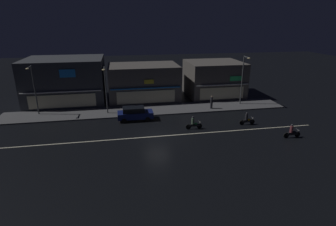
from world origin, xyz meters
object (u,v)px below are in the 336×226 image
at_px(streetlamp_west, 34,86).
at_px(streetlamp_mid, 106,86).
at_px(motorcycle_following, 247,120).
at_px(motorcycle_opposite_lane, 292,132).
at_px(traffic_cone, 120,119).
at_px(streetlamp_east, 243,76).
at_px(parked_car_near_kerb, 135,113).
at_px(pedestrian_on_sidewalk, 211,103).
at_px(motorcycle_lead, 194,124).

distance_m(streetlamp_west, streetlamp_mid, 8.89).
height_order(motorcycle_following, motorcycle_opposite_lane, same).
bearing_deg(traffic_cone, streetlamp_mid, 121.75).
distance_m(streetlamp_east, motorcycle_opposite_lane, 12.17).
height_order(streetlamp_west, traffic_cone, streetlamp_west).
xyz_separation_m(parked_car_near_kerb, traffic_cone, (-1.80, 0.10, -0.59)).
relative_size(streetlamp_east, parked_car_near_kerb, 1.61).
distance_m(streetlamp_west, streetlamp_east, 27.75).
height_order(streetlamp_mid, streetlamp_east, streetlamp_east).
distance_m(pedestrian_on_sidewalk, motorcycle_lead, 7.66).
distance_m(streetlamp_mid, parked_car_near_kerb, 5.24).
bearing_deg(traffic_cone, motorcycle_following, -15.28).
distance_m(streetlamp_mid, motorcycle_following, 17.85).
xyz_separation_m(motorcycle_following, traffic_cone, (-14.68, 4.01, -0.36)).
bearing_deg(motorcycle_lead, streetlamp_west, 160.70).
distance_m(streetlamp_west, motorcycle_opposite_lane, 30.70).
bearing_deg(motorcycle_opposite_lane, streetlamp_west, -25.28).
bearing_deg(parked_car_near_kerb, streetlamp_mid, -38.26).
distance_m(parked_car_near_kerb, traffic_cone, 1.90).
height_order(streetlamp_east, parked_car_near_kerb, streetlamp_east).
height_order(parked_car_near_kerb, motorcycle_following, parked_car_near_kerb).
bearing_deg(streetlamp_east, pedestrian_on_sidewalk, -166.72).
distance_m(motorcycle_opposite_lane, traffic_cone, 19.49).
bearing_deg(motorcycle_lead, streetlamp_mid, 149.17).
relative_size(streetlamp_east, traffic_cone, 12.59).
bearing_deg(streetlamp_east, motorcycle_following, -109.85).
bearing_deg(motorcycle_lead, motorcycle_following, 5.02).
height_order(motorcycle_lead, motorcycle_opposite_lane, same).
distance_m(streetlamp_west, motorcycle_lead, 20.44).
xyz_separation_m(streetlamp_mid, motorcycle_lead, (9.75, -6.73, -3.18)).
distance_m(motorcycle_lead, motorcycle_opposite_lane, 10.35).
bearing_deg(parked_car_near_kerb, motorcycle_following, 163.10).
bearing_deg(streetlamp_west, pedestrian_on_sidewalk, -3.96).
xyz_separation_m(streetlamp_east, pedestrian_on_sidewalk, (-4.88, -1.15, -3.26)).
relative_size(streetlamp_mid, parked_car_near_kerb, 1.42).
relative_size(motorcycle_lead, motorcycle_following, 1.00).
relative_size(streetlamp_west, motorcycle_lead, 3.32).
xyz_separation_m(pedestrian_on_sidewalk, parked_car_near_kerb, (-10.64, -2.28, -0.11)).
relative_size(motorcycle_opposite_lane, traffic_cone, 3.45).
relative_size(streetlamp_west, streetlamp_east, 0.91).
bearing_deg(motorcycle_following, streetlamp_east, 74.04).
bearing_deg(pedestrian_on_sidewalk, parked_car_near_kerb, -79.94).
bearing_deg(motorcycle_lead, pedestrian_on_sidewalk, 59.63).
xyz_separation_m(streetlamp_west, parked_car_near_kerb, (12.21, -3.86, -3.05)).
relative_size(pedestrian_on_sidewalk, traffic_cone, 3.27).
xyz_separation_m(motorcycle_lead, motorcycle_opposite_lane, (9.49, -4.14, 0.00)).
relative_size(streetlamp_mid, pedestrian_on_sidewalk, 3.40).
height_order(pedestrian_on_sidewalk, motorcycle_following, pedestrian_on_sidewalk).
relative_size(streetlamp_west, motorcycle_opposite_lane, 3.32).
distance_m(streetlamp_west, pedestrian_on_sidewalk, 23.10).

